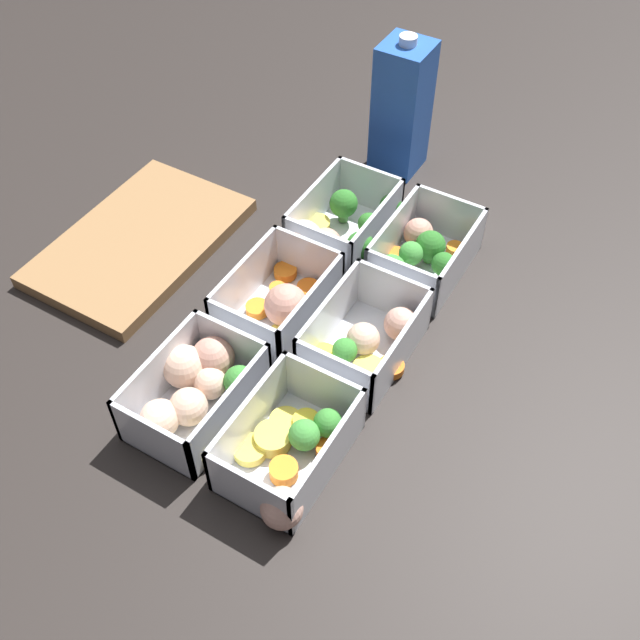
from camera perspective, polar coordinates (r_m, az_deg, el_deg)
name	(u,v)px	position (r m, az deg, el deg)	size (l,w,h in m)	color
ground_plane	(320,333)	(0.89, 0.00, -1.01)	(4.00, 4.00, 0.00)	#282321
container_near_left	(290,451)	(0.77, -2.27, -9.95)	(0.16, 0.11, 0.07)	silver
container_near_center	(368,340)	(0.86, 3.66, -1.50)	(0.15, 0.12, 0.07)	silver
container_near_right	(422,253)	(0.96, 7.77, 5.11)	(0.15, 0.10, 0.07)	silver
container_far_left	(196,387)	(0.82, -9.41, -5.09)	(0.16, 0.13, 0.07)	silver
container_far_center	(281,303)	(0.89, -2.97, 1.28)	(0.16, 0.10, 0.07)	silver
container_far_right	(337,228)	(0.98, 1.29, 6.99)	(0.17, 0.12, 0.07)	silver
juice_carton	(402,108)	(1.08, 6.25, 15.75)	(0.07, 0.07, 0.20)	blue
cutting_board	(140,242)	(1.02, -13.53, 5.82)	(0.28, 0.18, 0.02)	olive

